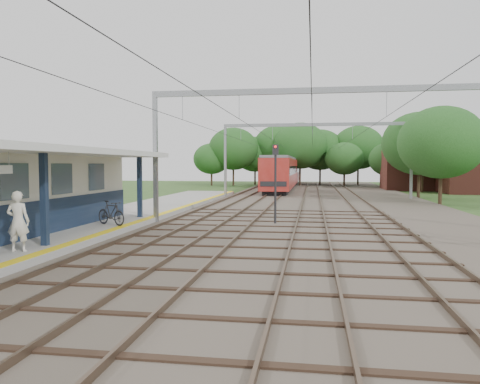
# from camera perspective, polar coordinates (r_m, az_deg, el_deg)

# --- Properties ---
(ground) EXTENTS (160.00, 160.00, 0.00)m
(ground) POSITION_cam_1_polar(r_m,az_deg,el_deg) (9.95, -11.20, -15.13)
(ground) COLOR #2D4C1E
(ground) RESTS_ON ground
(ballast_bed) EXTENTS (18.00, 90.00, 0.10)m
(ballast_bed) POSITION_cam_1_polar(r_m,az_deg,el_deg) (38.99, 9.93, -1.27)
(ballast_bed) COLOR #473D33
(ballast_bed) RESTS_ON ground
(platform) EXTENTS (5.00, 52.00, 0.35)m
(platform) POSITION_cam_1_polar(r_m,az_deg,el_deg) (25.44, -16.27, -3.50)
(platform) COLOR gray
(platform) RESTS_ON ground
(yellow_stripe) EXTENTS (0.45, 52.00, 0.01)m
(yellow_stripe) POSITION_cam_1_polar(r_m,az_deg,el_deg) (24.55, -11.51, -3.25)
(yellow_stripe) COLOR yellow
(yellow_stripe) RESTS_ON platform
(rail_tracks) EXTENTS (11.80, 88.00, 0.15)m
(rail_tracks) POSITION_cam_1_polar(r_m,az_deg,el_deg) (39.01, 6.25, -1.05)
(rail_tracks) COLOR brown
(rail_tracks) RESTS_ON ballast_bed
(catenary_system) EXTENTS (17.22, 88.00, 7.00)m
(catenary_system) POSITION_cam_1_polar(r_m,az_deg,el_deg) (34.22, 9.13, 7.26)
(catenary_system) COLOR gray
(catenary_system) RESTS_ON ground
(tree_band) EXTENTS (31.72, 30.88, 8.82)m
(tree_band) POSITION_cam_1_polar(r_m,az_deg,el_deg) (66.01, 9.41, 4.83)
(tree_band) COLOR #382619
(tree_band) RESTS_ON ground
(house_near) EXTENTS (7.00, 6.12, 7.89)m
(house_near) POSITION_cam_1_polar(r_m,az_deg,el_deg) (57.65, 26.83, 2.82)
(house_near) COLOR brown
(house_near) RESTS_ON ground
(house_far) EXTENTS (8.00, 6.12, 8.66)m
(house_far) POSITION_cam_1_polar(r_m,az_deg,el_deg) (62.17, 20.73, 3.20)
(house_far) COLOR brown
(house_far) RESTS_ON ground
(person) EXTENTS (0.79, 0.59, 1.96)m
(person) POSITION_cam_1_polar(r_m,az_deg,el_deg) (16.61, -25.45, -3.25)
(person) COLOR white
(person) RESTS_ON platform
(bicycle) EXTENTS (1.91, 1.36, 1.13)m
(bicycle) POSITION_cam_1_polar(r_m,az_deg,el_deg) (22.42, -15.45, -2.49)
(bicycle) COLOR black
(bicycle) RESTS_ON platform
(train) EXTENTS (3.05, 37.92, 3.99)m
(train) POSITION_cam_1_polar(r_m,az_deg,el_deg) (64.12, 5.51, 2.49)
(train) COLOR black
(train) RESTS_ON ballast_bed
(signal_post) EXTENTS (0.32, 0.29, 4.19)m
(signal_post) POSITION_cam_1_polar(r_m,az_deg,el_deg) (24.28, 4.34, 2.04)
(signal_post) COLOR black
(signal_post) RESTS_ON ground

